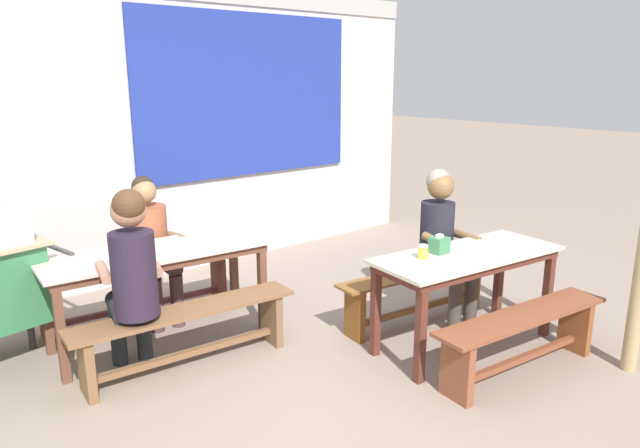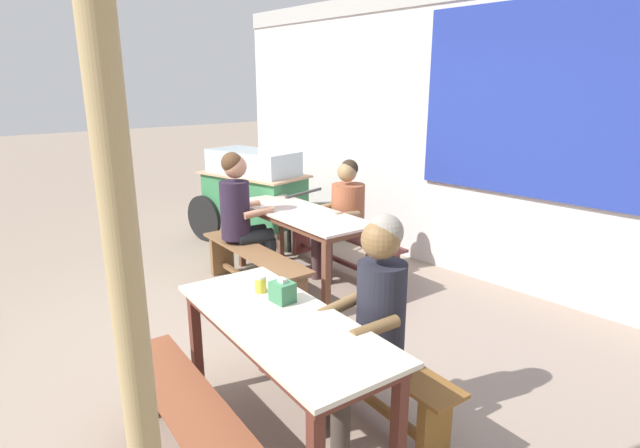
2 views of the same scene
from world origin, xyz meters
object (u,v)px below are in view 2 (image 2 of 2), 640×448
Objects in this scene: food_cart at (252,189)px; condiment_jar at (261,284)px; dining_table_far at (300,219)px; person_center_facing at (343,211)px; bench_far_back at (341,244)px; wooden_support_post at (131,328)px; person_right_near_table at (371,312)px; bench_far_front at (254,265)px; dining_table_near at (282,333)px; bench_near_back at (357,364)px; bench_near_front at (192,427)px; tissue_box at (282,291)px; person_left_back_turned at (241,210)px.

food_cart is 17.39× the size of condiment_jar.
person_center_facing reaches higher than dining_table_far.
wooden_support_post is (2.30, -3.12, 0.96)m from bench_far_back.
food_cart is 3.77m from person_right_near_table.
person_center_facing is at bearing 78.60° from bench_far_front.
food_cart is 0.72× the size of wooden_support_post.
condiment_jar is (1.34, -1.99, 0.49)m from bench_far_back.
person_center_facing reaches higher than bench_far_back.
dining_table_near is at bearing -51.05° from bench_far_back.
dining_table_far is 2.14m from bench_near_back.
condiment_jar is at bearing 161.22° from dining_table_near.
bench_near_front is 0.84× the size of food_cart.
tissue_box is (1.43, -1.90, 0.11)m from person_center_facing.
wooden_support_post is at bearing -71.27° from bench_near_back.
bench_far_back is at bearing 66.85° from person_left_back_turned.
bench_far_back is at bearing 121.85° from bench_near_front.
bench_near_front is 4.03m from food_cart.
person_left_back_turned is at bearing -38.82° from food_cart.
dining_table_far is 0.58m from person_left_back_turned.
dining_table_far is 0.65m from bench_far_front.
bench_near_front is 14.58× the size of condiment_jar.
person_right_near_table is 0.96× the size of person_left_back_turned.
tissue_box reaches higher than bench_near_front.
person_right_near_table is 9.00× the size of tissue_box.
food_cart is at bearing -178.11° from person_center_facing.
bench_near_front is 0.60× the size of wooden_support_post.
wooden_support_post is (0.59, -1.01, 0.60)m from dining_table_near.
bench_near_front is 1.26m from wooden_support_post.
bench_far_back is 2.45m from condiment_jar.
condiment_jar is at bearing -136.78° from bench_near_back.
dining_table_near is 0.90× the size of bench_far_back.
dining_table_near is 0.51m from person_right_near_table.
food_cart reaches higher than dining_table_far.
person_center_facing is (-1.67, 1.51, 0.41)m from bench_near_back.
tissue_box is 0.20m from condiment_jar.
condiment_jar is at bearing -46.34° from dining_table_far.
person_center_facing is at bearing -36.13° from bench_far_back.
wooden_support_post is at bearing -38.32° from person_left_back_turned.
wooden_support_post is (2.34, -2.59, 0.60)m from dining_table_far.
tissue_box is at bearing 140.59° from dining_table_near.
bench_near_back is 1.26× the size of person_center_facing.
bench_near_front is 1.17× the size of person_right_near_table.
dining_table_far is 1.42× the size of person_center_facing.
wooden_support_post reaches higher than person_right_near_table.
dining_table_near is 0.62× the size of wooden_support_post.
bench_far_front is at bearing -34.39° from food_cart.
bench_near_front is 1.11m from person_right_near_table.
dining_table_near reaches higher than bench_near_back.
condiment_jar reaches higher than bench_near_front.
person_left_back_turned reaches higher than dining_table_far.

